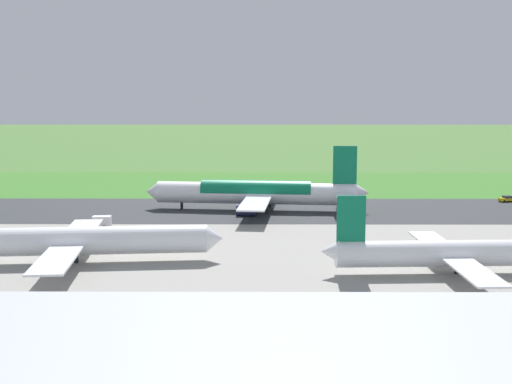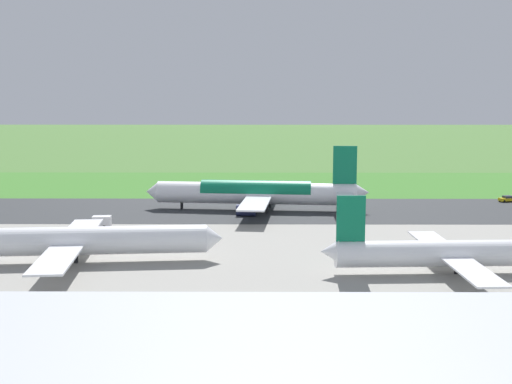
# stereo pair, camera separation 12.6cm
# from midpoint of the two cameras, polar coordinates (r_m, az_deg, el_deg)

# --- Properties ---
(ground_plane) EXTENTS (800.00, 800.00, 0.00)m
(ground_plane) POSITION_cam_midpoint_polar(r_m,az_deg,el_deg) (162.90, 2.13, -1.57)
(ground_plane) COLOR #477233
(runway_asphalt) EXTENTS (600.00, 34.69, 0.06)m
(runway_asphalt) POSITION_cam_midpoint_polar(r_m,az_deg,el_deg) (162.89, 2.13, -1.56)
(runway_asphalt) COLOR #2D3033
(runway_asphalt) RESTS_ON ground
(apron_concrete) EXTENTS (440.00, 110.00, 0.05)m
(apron_concrete) POSITION_cam_midpoint_polar(r_m,az_deg,el_deg) (113.01, 2.92, -6.16)
(apron_concrete) COLOR gray
(apron_concrete) RESTS_ON ground
(grass_verge_foreground) EXTENTS (600.00, 80.00, 0.04)m
(grass_verge_foreground) POSITION_cam_midpoint_polar(r_m,az_deg,el_deg) (196.89, 1.82, 0.22)
(grass_verge_foreground) COLOR #3C782B
(grass_verge_foreground) RESTS_ON ground
(airliner_main) EXTENTS (54.15, 44.37, 15.88)m
(airliner_main) POSITION_cam_midpoint_polar(r_m,az_deg,el_deg) (162.07, 0.16, -0.05)
(airliner_main) COLOR white
(airliner_main) RESTS_ON ground
(airliner_parked_mid) EXTENTS (43.43, 35.50, 12.68)m
(airliner_parked_mid) POSITION_cam_midpoint_polar(r_m,az_deg,el_deg) (111.10, 16.55, -4.95)
(airliner_parked_mid) COLOR white
(airliner_parked_mid) RESTS_ON ground
(airliner_parked_far) EXTENTS (49.54, 40.58, 14.45)m
(airliner_parked_far) POSITION_cam_midpoint_polar(r_m,az_deg,el_deg) (117.05, -15.14, -3.96)
(airliner_parked_far) COLOR white
(airliner_parked_far) RESTS_ON ground
(service_truck_baggage) EXTENTS (5.96, 2.71, 2.65)m
(service_truck_baggage) POSITION_cam_midpoint_polar(r_m,az_deg,el_deg) (145.24, -13.15, -2.49)
(service_truck_baggage) COLOR gold
(service_truck_baggage) RESTS_ON ground
(service_car_followme) EXTENTS (4.56, 3.05, 1.62)m
(service_car_followme) POSITION_cam_midpoint_polar(r_m,az_deg,el_deg) (186.72, 20.48, -0.53)
(service_car_followme) COLOR gold
(service_car_followme) RESTS_ON ground
(no_stopping_sign) EXTENTS (0.60, 0.10, 2.67)m
(no_stopping_sign) POSITION_cam_midpoint_polar(r_m,az_deg,el_deg) (199.24, 7.53, 0.71)
(no_stopping_sign) COLOR slate
(no_stopping_sign) RESTS_ON ground
(traffic_cone_orange) EXTENTS (0.40, 0.40, 0.55)m
(traffic_cone_orange) POSITION_cam_midpoint_polar(r_m,az_deg,el_deg) (198.53, 5.43, 0.33)
(traffic_cone_orange) COLOR orange
(traffic_cone_orange) RESTS_ON ground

